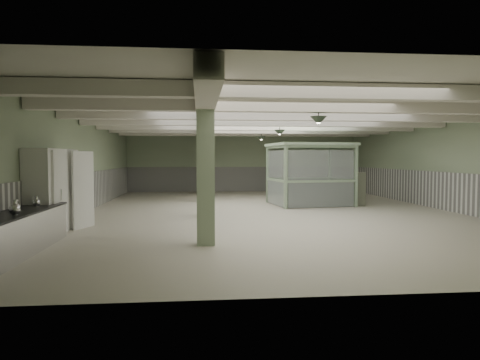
{
  "coord_description": "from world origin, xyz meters",
  "views": [
    {
      "loc": [
        -2.64,
        -16.12,
        2.07
      ],
      "look_at": [
        -1.26,
        -1.5,
        1.3
      ],
      "focal_mm": 32.0,
      "sensor_mm": 36.0,
      "label": 1
    }
  ],
  "objects": [
    {
      "name": "beam_f",
      "position": [
        0.0,
        5.0,
        3.42
      ],
      "size": [
        13.9,
        0.35,
        0.32
      ],
      "primitive_type": "cube",
      "color": "white",
      "rests_on": "ceiling"
    },
    {
      "name": "beam_c",
      "position": [
        0.0,
        -2.5,
        3.42
      ],
      "size": [
        13.9,
        0.35,
        0.32
      ],
      "primitive_type": "cube",
      "color": "white",
      "rests_on": "ceiling"
    },
    {
      "name": "wall_back",
      "position": [
        0.0,
        10.0,
        1.8
      ],
      "size": [
        14.0,
        0.02,
        3.6
      ],
      "primitive_type": "cube",
      "color": "#98AA88",
      "rests_on": "floor"
    },
    {
      "name": "guard_booth",
      "position": [
        2.18,
        2.27,
        1.81
      ],
      "size": [
        3.66,
        3.22,
        2.7
      ],
      "rotation": [
        0.0,
        0.0,
        0.12
      ],
      "color": "#8EA886",
      "rests_on": "floor"
    },
    {
      "name": "ceiling",
      "position": [
        0.0,
        0.0,
        3.6
      ],
      "size": [
        14.0,
        20.0,
        0.02
      ],
      "primitive_type": "cube",
      "color": "silver",
      "rests_on": "wall_back"
    },
    {
      "name": "column_a",
      "position": [
        -2.5,
        -6.0,
        1.8
      ],
      "size": [
        0.42,
        0.42,
        3.6
      ],
      "primitive_type": "cube",
      "color": "#A1B793",
      "rests_on": "floor"
    },
    {
      "name": "walkin_cooler",
      "position": [
        -6.62,
        -4.0,
        1.21
      ],
      "size": [
        1.0,
        2.63,
        2.42
      ],
      "color": "white",
      "rests_on": "floor"
    },
    {
      "name": "wall_right",
      "position": [
        7.0,
        0.0,
        1.8
      ],
      "size": [
        0.02,
        20.0,
        3.6
      ],
      "primitive_type": "cube",
      "color": "#98AA88",
      "rests_on": "floor"
    },
    {
      "name": "wall_front",
      "position": [
        0.0,
        -10.0,
        1.8
      ],
      "size": [
        14.0,
        0.02,
        3.6
      ],
      "primitive_type": "cube",
      "color": "#98AA88",
      "rests_on": "floor"
    },
    {
      "name": "beam_a",
      "position": [
        0.0,
        -7.5,
        3.42
      ],
      "size": [
        13.9,
        0.35,
        0.32
      ],
      "primitive_type": "cube",
      "color": "white",
      "rests_on": "ceiling"
    },
    {
      "name": "pitcher_far",
      "position": [
        -6.52,
        -5.58,
        1.02
      ],
      "size": [
        0.2,
        0.22,
        0.25
      ],
      "primitive_type": null,
      "rotation": [
        0.0,
        0.0,
        0.19
      ],
      "color": "silver",
      "rests_on": "prep_counter"
    },
    {
      "name": "wall_left",
      "position": [
        -7.0,
        0.0,
        1.8
      ],
      "size": [
        0.02,
        20.0,
        3.6
      ],
      "primitive_type": "cube",
      "color": "#98AA88",
      "rests_on": "floor"
    },
    {
      "name": "wainscot_back",
      "position": [
        0.0,
        9.97,
        0.75
      ],
      "size": [
        13.9,
        0.05,
        1.5
      ],
      "primitive_type": "cube",
      "color": "white",
      "rests_on": "floor"
    },
    {
      "name": "beam_g",
      "position": [
        0.0,
        7.5,
        3.42
      ],
      "size": [
        13.9,
        0.35,
        0.32
      ],
      "primitive_type": "cube",
      "color": "white",
      "rests_on": "ceiling"
    },
    {
      "name": "beam_d",
      "position": [
        0.0,
        0.0,
        3.42
      ],
      "size": [
        13.9,
        0.35,
        0.32
      ],
      "primitive_type": "cube",
      "color": "white",
      "rests_on": "ceiling"
    },
    {
      "name": "beam_e",
      "position": [
        0.0,
        2.5,
        3.42
      ],
      "size": [
        13.9,
        0.35,
        0.32
      ],
      "primitive_type": "cube",
      "color": "white",
      "rests_on": "ceiling"
    },
    {
      "name": "pendant_front",
      "position": [
        0.5,
        -5.0,
        3.05
      ],
      "size": [
        0.44,
        0.44,
        0.22
      ],
      "primitive_type": "cone",
      "rotation": [
        3.14,
        0.0,
        0.0
      ],
      "color": "#2E3C2D",
      "rests_on": "ceiling"
    },
    {
      "name": "wainscot_right",
      "position": [
        6.97,
        0.0,
        0.75
      ],
      "size": [
        0.05,
        19.9,
        1.5
      ],
      "primitive_type": "cube",
      "color": "white",
      "rests_on": "floor"
    },
    {
      "name": "filing_cabinet",
      "position": [
        4.23,
        1.74,
        0.71
      ],
      "size": [
        0.59,
        0.74,
        1.43
      ],
      "primitive_type": "cube",
      "rotation": [
        0.0,
        0.0,
        -0.22
      ],
      "color": "#606453",
      "rests_on": "floor"
    },
    {
      "name": "girder",
      "position": [
        -2.5,
        0.0,
        3.38
      ],
      "size": [
        0.45,
        19.9,
        0.4
      ],
      "primitive_type": "cube",
      "color": "white",
      "rests_on": "ceiling"
    },
    {
      "name": "pendant_mid",
      "position": [
        0.5,
        0.5,
        3.05
      ],
      "size": [
        0.44,
        0.44,
        0.22
      ],
      "primitive_type": "cone",
      "rotation": [
        3.14,
        0.0,
        0.0
      ],
      "color": "#2E3C2D",
      "rests_on": "ceiling"
    },
    {
      "name": "wainscot_left",
      "position": [
        -6.97,
        0.0,
        0.75
      ],
      "size": [
        0.05,
        19.9,
        1.5
      ],
      "primitive_type": "cube",
      "color": "white",
      "rests_on": "floor"
    },
    {
      "name": "pitcher_near",
      "position": [
        -6.38,
        -7.1,
        1.06
      ],
      "size": [
        0.23,
        0.27,
        0.31
      ],
      "primitive_type": null,
      "rotation": [
        0.0,
        0.0,
        -0.09
      ],
      "color": "silver",
      "rests_on": "prep_counter"
    },
    {
      "name": "pendant_back",
      "position": [
        0.5,
        5.5,
        3.05
      ],
      "size": [
        0.44,
        0.44,
        0.22
      ],
      "primitive_type": "cone",
      "rotation": [
        3.14,
        0.0,
        0.0
      ],
      "color": "#2E3C2D",
      "rests_on": "ceiling"
    },
    {
      "name": "floor",
      "position": [
        0.0,
        0.0,
        0.0
      ],
      "size": [
        20.0,
        20.0,
        0.0
      ],
      "primitive_type": "plane",
      "color": "beige",
      "rests_on": "ground"
    },
    {
      "name": "column_d",
      "position": [
        -2.5,
        8.0,
        1.8
      ],
      "size": [
        0.42,
        0.42,
        3.6
      ],
      "primitive_type": "cube",
      "color": "#A1B793",
      "rests_on": "floor"
    },
    {
      "name": "column_b",
      "position": [
        -2.5,
        -1.0,
        1.8
      ],
      "size": [
        0.42,
        0.42,
        3.6
      ],
      "primitive_type": "cube",
      "color": "#A1B793",
      "rests_on": "floor"
    },
    {
      "name": "beam_b",
      "position": [
        0.0,
        -5.0,
        3.42
      ],
      "size": [
        13.9,
        0.35,
        0.32
      ],
      "primitive_type": "cube",
      "color": "white",
      "rests_on": "ceiling"
    },
    {
      "name": "prep_counter",
      "position": [
        -6.54,
        -7.0,
        0.46
      ],
      "size": [
        0.85,
        4.85,
        0.91
      ],
      "color": "silver",
      "rests_on": "floor"
    },
    {
      "name": "column_c",
      "position": [
        -2.5,
        4.0,
        1.8
      ],
      "size": [
        0.42,
        0.42,
        3.6
      ],
      "primitive_type": "cube",
      "color": "#A1B793",
      "rests_on": "floor"
    }
  ]
}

